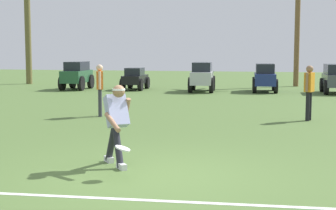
{
  "coord_description": "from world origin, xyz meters",
  "views": [
    {
      "loc": [
        1.97,
        -7.74,
        1.99
      ],
      "look_at": [
        -0.25,
        2.2,
        0.9
      ],
      "focal_mm": 55.0,
      "sensor_mm": 36.0,
      "label": 1
    }
  ],
  "objects_px": {
    "parked_car_slot_d": "(265,77)",
    "parked_car_slot_e": "(335,78)",
    "frisbee_in_flight": "(123,148)",
    "parked_car_slot_a": "(77,75)",
    "teammate_near_sideline": "(100,85)",
    "frisbee_thrower": "(116,121)",
    "parked_car_slot_c": "(202,76)",
    "palm_tree_far_left": "(28,12)",
    "teammate_midfield": "(309,88)",
    "parked_car_slot_b": "(135,78)",
    "palm_tree_left_of_centre": "(298,14)"
  },
  "relations": [
    {
      "from": "palm_tree_left_of_centre",
      "to": "parked_car_slot_b",
      "type": "bearing_deg",
      "value": -152.33
    },
    {
      "from": "parked_car_slot_d",
      "to": "teammate_near_sideline",
      "type": "bearing_deg",
      "value": -113.36
    },
    {
      "from": "parked_car_slot_a",
      "to": "palm_tree_left_of_centre",
      "type": "relative_size",
      "value": 0.37
    },
    {
      "from": "parked_car_slot_c",
      "to": "palm_tree_left_of_centre",
      "type": "bearing_deg",
      "value": 45.87
    },
    {
      "from": "parked_car_slot_c",
      "to": "palm_tree_left_of_centre",
      "type": "height_order",
      "value": "palm_tree_left_of_centre"
    },
    {
      "from": "frisbee_in_flight",
      "to": "teammate_near_sideline",
      "type": "bearing_deg",
      "value": 112.74
    },
    {
      "from": "parked_car_slot_c",
      "to": "parked_car_slot_e",
      "type": "bearing_deg",
      "value": 3.23
    },
    {
      "from": "teammate_near_sideline",
      "to": "teammate_midfield",
      "type": "height_order",
      "value": "same"
    },
    {
      "from": "teammate_near_sideline",
      "to": "teammate_midfield",
      "type": "relative_size",
      "value": 1.0
    },
    {
      "from": "parked_car_slot_d",
      "to": "palm_tree_left_of_centre",
      "type": "relative_size",
      "value": 0.38
    },
    {
      "from": "teammate_midfield",
      "to": "parked_car_slot_d",
      "type": "bearing_deg",
      "value": 98.93
    },
    {
      "from": "palm_tree_far_left",
      "to": "frisbee_in_flight",
      "type": "bearing_deg",
      "value": -58.98
    },
    {
      "from": "frisbee_in_flight",
      "to": "parked_car_slot_c",
      "type": "height_order",
      "value": "parked_car_slot_c"
    },
    {
      "from": "parked_car_slot_d",
      "to": "parked_car_slot_e",
      "type": "height_order",
      "value": "same"
    },
    {
      "from": "teammate_near_sideline",
      "to": "palm_tree_far_left",
      "type": "relative_size",
      "value": 0.22
    },
    {
      "from": "teammate_midfield",
      "to": "frisbee_in_flight",
      "type": "bearing_deg",
      "value": -112.84
    },
    {
      "from": "teammate_midfield",
      "to": "teammate_near_sideline",
      "type": "bearing_deg",
      "value": -176.36
    },
    {
      "from": "palm_tree_far_left",
      "to": "teammate_near_sideline",
      "type": "bearing_deg",
      "value": -55.08
    },
    {
      "from": "parked_car_slot_a",
      "to": "parked_car_slot_c",
      "type": "xyz_separation_m",
      "value": [
        6.4,
        0.03,
        0.0
      ]
    },
    {
      "from": "frisbee_thrower",
      "to": "parked_car_slot_c",
      "type": "relative_size",
      "value": 0.58
    },
    {
      "from": "parked_car_slot_a",
      "to": "parked_car_slot_e",
      "type": "xyz_separation_m",
      "value": [
        12.53,
        0.38,
        -0.02
      ]
    },
    {
      "from": "parked_car_slot_a",
      "to": "palm_tree_far_left",
      "type": "height_order",
      "value": "palm_tree_far_left"
    },
    {
      "from": "frisbee_in_flight",
      "to": "parked_car_slot_b",
      "type": "height_order",
      "value": "parked_car_slot_b"
    },
    {
      "from": "frisbee_in_flight",
      "to": "palm_tree_left_of_centre",
      "type": "distance_m",
      "value": 22.03
    },
    {
      "from": "frisbee_in_flight",
      "to": "parked_car_slot_a",
      "type": "xyz_separation_m",
      "value": [
        -7.79,
        16.86,
        0.27
      ]
    },
    {
      "from": "parked_car_slot_a",
      "to": "palm_tree_far_left",
      "type": "relative_size",
      "value": 0.34
    },
    {
      "from": "palm_tree_far_left",
      "to": "parked_car_slot_c",
      "type": "bearing_deg",
      "value": -17.43
    },
    {
      "from": "frisbee_thrower",
      "to": "palm_tree_left_of_centre",
      "type": "distance_m",
      "value": 21.31
    },
    {
      "from": "teammate_near_sideline",
      "to": "parked_car_slot_e",
      "type": "height_order",
      "value": "teammate_near_sideline"
    },
    {
      "from": "frisbee_in_flight",
      "to": "palm_tree_far_left",
      "type": "xyz_separation_m",
      "value": [
        -12.2,
        20.29,
        3.7
      ]
    },
    {
      "from": "frisbee_thrower",
      "to": "parked_car_slot_a",
      "type": "bearing_deg",
      "value": 114.79
    },
    {
      "from": "parked_car_slot_b",
      "to": "palm_tree_far_left",
      "type": "xyz_separation_m",
      "value": [
        -7.34,
        2.94,
        3.6
      ]
    },
    {
      "from": "teammate_near_sideline",
      "to": "parked_car_slot_e",
      "type": "bearing_deg",
      "value": 52.97
    },
    {
      "from": "teammate_near_sideline",
      "to": "parked_car_slot_a",
      "type": "bearing_deg",
      "value": 116.22
    },
    {
      "from": "parked_car_slot_b",
      "to": "parked_car_slot_d",
      "type": "bearing_deg",
      "value": 1.04
    },
    {
      "from": "frisbee_thrower",
      "to": "teammate_midfield",
      "type": "xyz_separation_m",
      "value": [
        3.47,
        6.69,
        0.14
      ]
    },
    {
      "from": "teammate_midfield",
      "to": "parked_car_slot_e",
      "type": "distance_m",
      "value": 9.95
    },
    {
      "from": "frisbee_thrower",
      "to": "palm_tree_far_left",
      "type": "bearing_deg",
      "value": 121.24
    },
    {
      "from": "frisbee_in_flight",
      "to": "palm_tree_left_of_centre",
      "type": "height_order",
      "value": "palm_tree_left_of_centre"
    },
    {
      "from": "frisbee_in_flight",
      "to": "palm_tree_far_left",
      "type": "bearing_deg",
      "value": 121.02
    },
    {
      "from": "frisbee_thrower",
      "to": "teammate_midfield",
      "type": "relative_size",
      "value": 0.91
    },
    {
      "from": "parked_car_slot_b",
      "to": "parked_car_slot_c",
      "type": "height_order",
      "value": "parked_car_slot_c"
    },
    {
      "from": "parked_car_slot_d",
      "to": "palm_tree_far_left",
      "type": "height_order",
      "value": "palm_tree_far_left"
    },
    {
      "from": "teammate_midfield",
      "to": "parked_car_slot_c",
      "type": "relative_size",
      "value": 0.64
    },
    {
      "from": "teammate_near_sideline",
      "to": "parked_car_slot_c",
      "type": "bearing_deg",
      "value": 80.97
    },
    {
      "from": "frisbee_thrower",
      "to": "parked_car_slot_c",
      "type": "xyz_separation_m",
      "value": [
        -1.04,
        16.16,
        -0.05
      ]
    },
    {
      "from": "parked_car_slot_a",
      "to": "parked_car_slot_c",
      "type": "height_order",
      "value": "same"
    },
    {
      "from": "parked_car_slot_a",
      "to": "frisbee_in_flight",
      "type": "bearing_deg",
      "value": -65.2
    },
    {
      "from": "frisbee_thrower",
      "to": "palm_tree_far_left",
      "type": "height_order",
      "value": "palm_tree_far_left"
    },
    {
      "from": "frisbee_thrower",
      "to": "teammate_near_sideline",
      "type": "bearing_deg",
      "value": 112.49
    }
  ]
}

